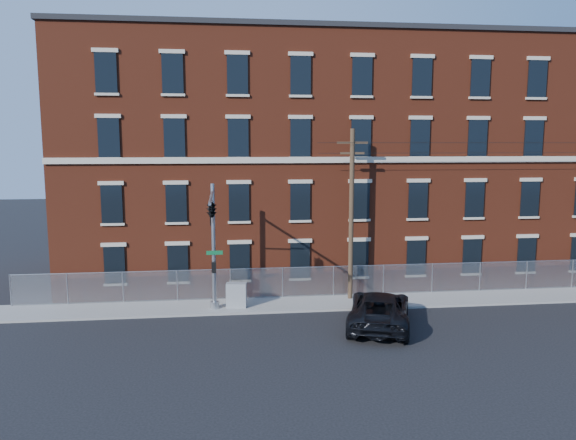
# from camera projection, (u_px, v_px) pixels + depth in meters

# --- Properties ---
(ground) EXTENTS (140.00, 140.00, 0.00)m
(ground) POSITION_uv_depth(u_px,v_px,m) (336.00, 333.00, 27.10)
(ground) COLOR black
(ground) RESTS_ON ground
(sidewalk) EXTENTS (65.00, 3.00, 0.12)m
(sidewalk) POSITION_uv_depth(u_px,v_px,m) (513.00, 296.00, 33.40)
(sidewalk) COLOR gray
(sidewalk) RESTS_ON ground
(mill_building) EXTENTS (55.30, 14.32, 16.30)m
(mill_building) POSITION_uv_depth(u_px,v_px,m) (457.00, 158.00, 41.05)
(mill_building) COLOR maroon
(mill_building) RESTS_ON ground
(chain_link_fence) EXTENTS (59.06, 0.06, 1.85)m
(chain_link_fence) POSITION_uv_depth(u_px,v_px,m) (503.00, 275.00, 34.54)
(chain_link_fence) COLOR #A5A8AD
(chain_link_fence) RESTS_ON ground
(traffic_signal_mast) EXTENTS (0.90, 6.75, 7.00)m
(traffic_signal_mast) POSITION_uv_depth(u_px,v_px,m) (212.00, 221.00, 27.80)
(traffic_signal_mast) COLOR #9EA0A5
(traffic_signal_mast) RESTS_ON ground
(utility_pole_near) EXTENTS (1.80, 0.28, 10.00)m
(utility_pole_near) POSITION_uv_depth(u_px,v_px,m) (351.00, 211.00, 32.09)
(utility_pole_near) COLOR #443322
(utility_pole_near) RESTS_ON ground
(pickup_truck) EXTENTS (4.78, 7.00, 1.78)m
(pickup_truck) POSITION_uv_depth(u_px,v_px,m) (379.00, 309.00, 28.08)
(pickup_truck) COLOR black
(pickup_truck) RESTS_ON ground
(utility_cabinet) EXTENTS (1.17, 0.69, 1.39)m
(utility_cabinet) POSITION_uv_depth(u_px,v_px,m) (236.00, 295.00, 30.92)
(utility_cabinet) COLOR gray
(utility_cabinet) RESTS_ON sidewalk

